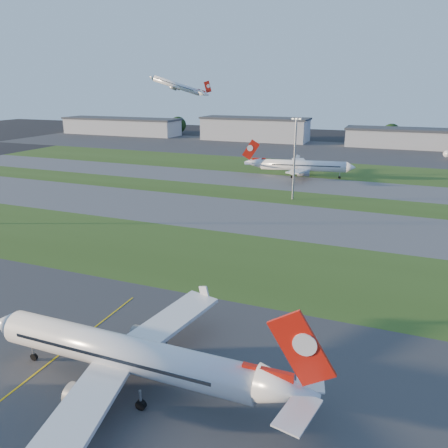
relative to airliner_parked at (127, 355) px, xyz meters
The scene contains 17 objects.
grass_strip_a 45.81m from the airliner_parked, 112.53° to the left, with size 300.00×34.00×0.01m, color #334C19.
taxiway_a 77.24m from the airliner_parked, 103.09° to the left, with size 300.00×32.00×0.01m, color #515154.
grass_strip_b 101.72m from the airliner_parked, 99.90° to the left, with size 300.00×18.00×0.01m, color #334C19.
taxiway_b 123.43m from the airliner_parked, 98.14° to the left, with size 300.00×26.00×0.01m, color #515154.
grass_strip_c 156.15m from the airliner_parked, 96.43° to the left, with size 300.00×40.00×0.01m, color #334C19.
apron_far 215.86m from the airliner_parked, 94.64° to the left, with size 400.00×80.00×0.01m, color #333335.
airliner_parked is the anchor object (origin of this frame).
airliner_taxiing 135.04m from the airliner_parked, 93.14° to the left, with size 41.25×34.74×12.93m.
airliner_departing 226.62m from the airliner_parked, 115.63° to the left, with size 33.91×28.51×10.85m.
light_mast_centre 98.68m from the airliner_parked, 91.44° to the left, with size 3.20×0.70×25.80m.
hangar_far_west 296.86m from the airliner_parked, 124.34° to the left, with size 91.80×23.00×12.20m.
hangar_west 252.96m from the airliner_parked, 104.30° to the left, with size 71.40×23.00×15.20m.
hangar_east 247.97m from the airliner_parked, 81.29° to the left, with size 81.60×23.00×11.20m.
tree_far_west 331.16m from the airliner_parked, 128.79° to the left, with size 11.00×11.00×12.00m.
tree_west 289.67m from the airliner_parked, 116.11° to the left, with size 12.10×12.10×13.20m.
tree_mid_west 258.84m from the airliner_parked, 98.32° to the left, with size 9.90×9.90×10.80m.
tree_mid_east 260.10m from the airliner_parked, 85.03° to the left, with size 11.55×11.55×12.60m.
Camera 1 is at (44.73, -27.47, 35.07)m, focal length 35.00 mm.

